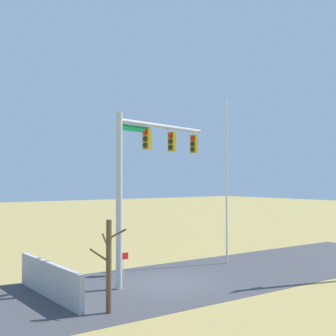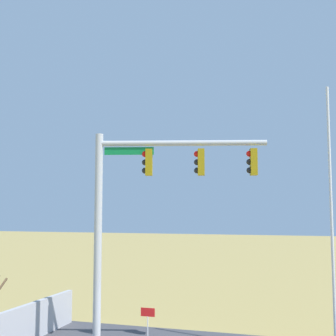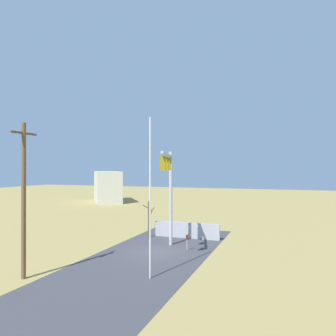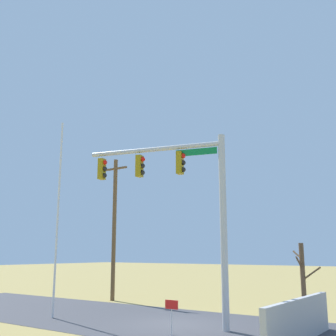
# 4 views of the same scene
# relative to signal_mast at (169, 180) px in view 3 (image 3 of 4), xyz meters

# --- Properties ---
(ground_plane) EXTENTS (160.00, 160.00, 0.00)m
(ground_plane) POSITION_rel_signal_mast_xyz_m (-0.89, 0.70, -5.41)
(ground_plane) COLOR #9E894C
(road_surface) EXTENTS (28.00, 8.00, 0.01)m
(road_surface) POSITION_rel_signal_mast_xyz_m (-4.89, 0.70, -5.40)
(road_surface) COLOR #3D3D42
(road_surface) RESTS_ON ground_plane
(sidewalk_corner) EXTENTS (6.00, 6.00, 0.01)m
(sidewalk_corner) POSITION_rel_signal_mast_xyz_m (2.62, 0.42, -5.40)
(sidewalk_corner) COLOR #B7B5AD
(sidewalk_corner) RESTS_ON ground_plane
(retaining_fence) EXTENTS (0.20, 6.07, 1.41)m
(retaining_fence) POSITION_rel_signal_mast_xyz_m (4.60, -0.02, -4.70)
(retaining_fence) COLOR #A8A8AD
(retaining_fence) RESTS_ON ground_plane
(signal_mast) EXTENTS (6.05, 1.78, 7.72)m
(signal_mast) POSITION_rel_signal_mast_xyz_m (0.00, 0.00, 0.00)
(signal_mast) COLOR #B2B5BA
(signal_mast) RESTS_ON ground_plane
(flagpole) EXTENTS (0.10, 0.10, 9.28)m
(flagpole) POSITION_rel_signal_mast_xyz_m (-6.39, -1.23, -0.77)
(flagpole) COLOR silver
(flagpole) RESTS_ON ground_plane
(utility_pole) EXTENTS (1.90, 0.26, 8.96)m
(utility_pole) POSITION_rel_signal_mast_xyz_m (-8.98, 5.56, -0.76)
(utility_pole) COLOR brown
(utility_pole) RESTS_ON ground_plane
(bare_tree) EXTENTS (1.27, 1.02, 3.33)m
(bare_tree) POSITION_rel_signal_mast_xyz_m (3.72, 3.32, -3.68)
(bare_tree) COLOR brown
(bare_tree) RESTS_ON ground_plane
(open_sign) EXTENTS (0.56, 0.04, 1.22)m
(open_sign) POSITION_rel_signal_mast_xyz_m (0.34, -1.37, -4.50)
(open_sign) COLOR silver
(open_sign) RESTS_ON ground_plane
(distant_building) EXTENTS (10.75, 9.58, 5.79)m
(distant_building) POSITION_rel_signal_mast_xyz_m (29.96, 23.59, -2.51)
(distant_building) COLOR beige
(distant_building) RESTS_ON ground_plane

